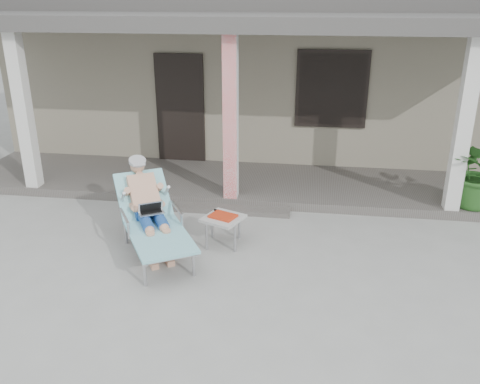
# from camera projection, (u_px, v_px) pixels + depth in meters

# --- Properties ---
(ground) EXTENTS (60.00, 60.00, 0.00)m
(ground) POSITION_uv_depth(u_px,v_px,m) (205.00, 268.00, 6.55)
(ground) COLOR #9E9E99
(ground) RESTS_ON ground
(house) EXTENTS (10.40, 5.40, 3.30)m
(house) POSITION_uv_depth(u_px,v_px,m) (260.00, 68.00, 11.92)
(house) COLOR gray
(house) RESTS_ON ground
(porch_deck) EXTENTS (10.00, 2.00, 0.15)m
(porch_deck) POSITION_uv_depth(u_px,v_px,m) (239.00, 183.00, 9.28)
(porch_deck) COLOR #605B56
(porch_deck) RESTS_ON ground
(porch_overhang) EXTENTS (10.00, 2.30, 2.85)m
(porch_overhang) POSITION_uv_depth(u_px,v_px,m) (238.00, 28.00, 8.24)
(porch_overhang) COLOR silver
(porch_overhang) RESTS_ON porch_deck
(porch_step) EXTENTS (2.00, 0.30, 0.07)m
(porch_step) POSITION_uv_depth(u_px,v_px,m) (228.00, 209.00, 8.24)
(porch_step) COLOR #605B56
(porch_step) RESTS_ON ground
(lounger) EXTENTS (1.54, 1.93, 1.23)m
(lounger) POSITION_uv_depth(u_px,v_px,m) (149.00, 198.00, 6.78)
(lounger) COLOR #B7B7BC
(lounger) RESTS_ON ground
(side_table) EXTENTS (0.65, 0.65, 0.45)m
(side_table) POSITION_uv_depth(u_px,v_px,m) (223.00, 220.00, 7.06)
(side_table) COLOR #B3B3AE
(side_table) RESTS_ON ground
(potted_palm) EXTENTS (1.09, 0.96, 1.16)m
(potted_palm) POSITION_uv_depth(u_px,v_px,m) (480.00, 172.00, 7.88)
(potted_palm) COLOR #26591E
(potted_palm) RESTS_ON porch_deck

